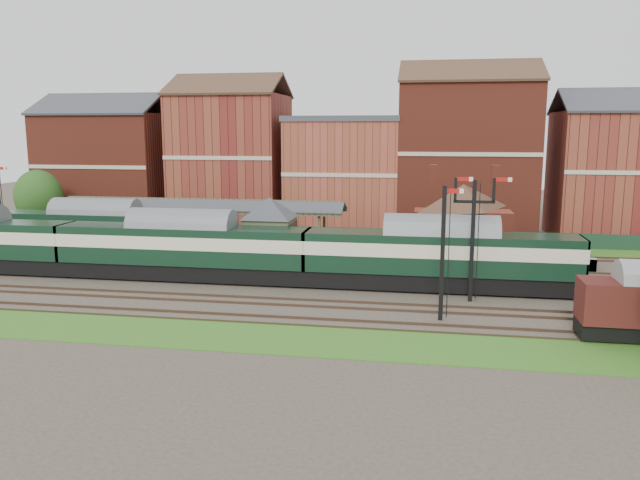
% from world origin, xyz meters
% --- Properties ---
extents(ground, '(160.00, 160.00, 0.00)m').
position_xyz_m(ground, '(0.00, 0.00, 0.00)').
color(ground, '#473D33').
rests_on(ground, ground).
extents(grass_back, '(90.00, 4.50, 0.06)m').
position_xyz_m(grass_back, '(0.00, 16.00, 0.03)').
color(grass_back, '#2D6619').
rests_on(grass_back, ground).
extents(grass_front, '(90.00, 5.00, 0.06)m').
position_xyz_m(grass_front, '(0.00, -12.00, 0.03)').
color(grass_front, '#2D6619').
rests_on(grass_front, ground).
extents(fence, '(90.00, 0.12, 1.50)m').
position_xyz_m(fence, '(0.00, 18.00, 0.75)').
color(fence, '#193823').
rests_on(fence, ground).
extents(platform, '(55.00, 3.40, 1.00)m').
position_xyz_m(platform, '(-5.00, 9.75, 0.50)').
color(platform, '#2D2D2D').
rests_on(platform, ground).
extents(signal_box, '(5.40, 5.40, 6.00)m').
position_xyz_m(signal_box, '(-3.00, 3.25, 3.19)').
color(signal_box, '#667553').
rests_on(signal_box, ground).
extents(brick_hut, '(3.20, 2.64, 2.94)m').
position_xyz_m(brick_hut, '(5.00, 3.25, 1.20)').
color(brick_hut, maroon).
rests_on(brick_hut, ground).
extents(station_building, '(8.10, 8.10, 5.90)m').
position_xyz_m(station_building, '(12.00, 9.75, 3.96)').
color(station_building, maroon).
rests_on(station_building, platform).
extents(canopy, '(26.00, 3.89, 4.08)m').
position_xyz_m(canopy, '(-11.00, 9.75, 4.58)').
color(canopy, '#41482D').
rests_on(canopy, platform).
extents(semaphore_bracket, '(3.60, 0.25, 8.18)m').
position_xyz_m(semaphore_bracket, '(12.04, -2.50, 4.63)').
color(semaphore_bracket, black).
rests_on(semaphore_bracket, ground).
extents(semaphore_siding, '(1.23, 0.25, 8.00)m').
position_xyz_m(semaphore_siding, '(10.02, -7.00, 4.16)').
color(semaphore_siding, black).
rests_on(semaphore_siding, ground).
extents(town_backdrop, '(69.00, 10.00, 16.00)m').
position_xyz_m(town_backdrop, '(-0.18, 25.00, 7.00)').
color(town_backdrop, maroon).
rests_on(town_backdrop, ground).
extents(dmu_train, '(56.87, 2.99, 4.37)m').
position_xyz_m(dmu_train, '(-8.90, 0.00, 2.55)').
color(dmu_train, black).
rests_on(dmu_train, ground).
extents(platform_railcar, '(18.58, 2.93, 4.28)m').
position_xyz_m(platform_railcar, '(-19.52, 6.50, 2.50)').
color(platform_railcar, black).
rests_on(platform_railcar, ground).
extents(goods_van_a, '(5.59, 2.42, 3.39)m').
position_xyz_m(goods_van_a, '(20.06, -9.00, 1.94)').
color(goods_van_a, black).
rests_on(goods_van_a, ground).
extents(tree_back, '(4.86, 4.86, 7.10)m').
position_xyz_m(tree_back, '(-31.09, 15.63, 4.29)').
color(tree_back, '#382619').
rests_on(tree_back, ground).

